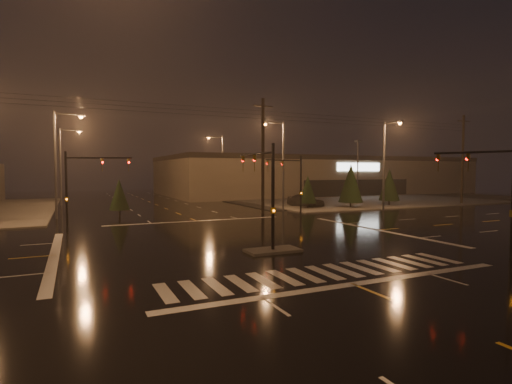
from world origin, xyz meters
The scene contains 24 objects.
ground centered at (0.00, 0.00, 0.00)m, with size 140.00×140.00×0.00m, color black.
sidewalk_ne centered at (30.00, 30.00, 0.06)m, with size 36.00×36.00×0.12m, color #4B4943.
median_island centered at (0.00, -4.00, 0.07)m, with size 3.00×1.60×0.15m, color #4B4943.
crosswalk centered at (0.00, -9.00, 0.01)m, with size 15.00×2.60×0.01m, color beige.
stop_bar_near centered at (0.00, -11.00, 0.01)m, with size 16.00×0.50×0.01m, color beige.
stop_bar_far centered at (0.00, 11.00, 0.01)m, with size 16.00×0.50×0.01m, color beige.
parking_lot centered at (35.00, 28.00, 0.04)m, with size 50.00×24.00×0.08m, color black.
retail_building centered at (35.00, 45.99, 3.84)m, with size 60.20×28.30×7.20m.
signal_mast_median centered at (0.00, -3.07, 3.75)m, with size 0.25×4.59×6.00m.
signal_mast_ne centered at (9.50, 10.14, 3.79)m, with size 4.84×1.86×6.00m.
signal_mast_nw centered at (-9.50, 10.14, 3.79)m, with size 4.84×1.86×6.00m.
signal_mast_se centered at (10.23, -9.75, 3.71)m, with size 1.55×3.87×6.00m.
streetlight_1 centered at (-11.18, 18.00, 5.80)m, with size 2.77×0.32×10.00m.
streetlight_2 centered at (-11.18, 34.00, 5.80)m, with size 2.77×0.32×10.00m.
streetlight_3 centered at (11.18, 16.00, 5.80)m, with size 2.77×0.32×10.00m.
streetlight_4 centered at (11.18, 36.00, 5.80)m, with size 2.77×0.32×10.00m.
streetlight_6 centered at (22.00, 11.18, 5.80)m, with size 0.32×2.77×10.00m.
utility_pole_1 centered at (8.00, 14.00, 6.13)m, with size 2.20×0.32×12.00m.
utility_pole_2 centered at (38.00, 14.00, 6.13)m, with size 2.20×0.32×12.00m.
conifer_0 centered at (15.27, 16.85, 2.33)m, with size 2.09×2.09×3.97m.
conifer_1 centered at (20.70, 15.74, 3.01)m, with size 2.96×2.96×5.33m.
conifer_2 centered at (26.96, 15.90, 2.75)m, with size 2.62×2.62×4.80m.
conifer_3 centered at (-5.97, 17.21, 2.21)m, with size 1.93×1.93×3.72m.
car_parked centered at (16.23, 18.89, 0.85)m, with size 2.00×4.98×1.70m, color black.
Camera 1 is at (-9.97, -23.55, 4.47)m, focal length 28.00 mm.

